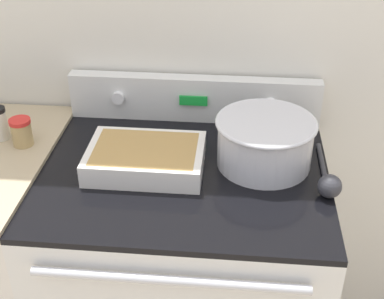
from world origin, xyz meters
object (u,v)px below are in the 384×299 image
at_px(casserole_dish, 146,157).
at_px(spice_jar_black_cap, 0,123).
at_px(ladle, 329,183).
at_px(mixing_bowl, 265,140).
at_px(spice_jar_red_cap, 22,132).

relative_size(casserole_dish, spice_jar_black_cap, 3.14).
relative_size(casserole_dish, ladle, 1.15).
distance_m(mixing_bowl, ladle, 0.21).
xyz_separation_m(casserole_dish, spice_jar_red_cap, (-0.39, 0.07, 0.02)).
xyz_separation_m(casserole_dish, spice_jar_black_cap, (-0.46, 0.10, 0.03)).
xyz_separation_m(spice_jar_red_cap, spice_jar_black_cap, (-0.08, 0.03, 0.01)).
height_order(mixing_bowl, spice_jar_red_cap, mixing_bowl).
height_order(ladle, spice_jar_black_cap, spice_jar_black_cap).
bearing_deg(spice_jar_black_cap, mixing_bowl, -3.49).
xyz_separation_m(mixing_bowl, ladle, (0.17, -0.12, -0.05)).
bearing_deg(ladle, mixing_bowl, 143.85).
distance_m(spice_jar_red_cap, spice_jar_black_cap, 0.08).
height_order(casserole_dish, spice_jar_red_cap, spice_jar_red_cap).
bearing_deg(ladle, spice_jar_black_cap, 169.92).
bearing_deg(mixing_bowl, spice_jar_black_cap, 176.51).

